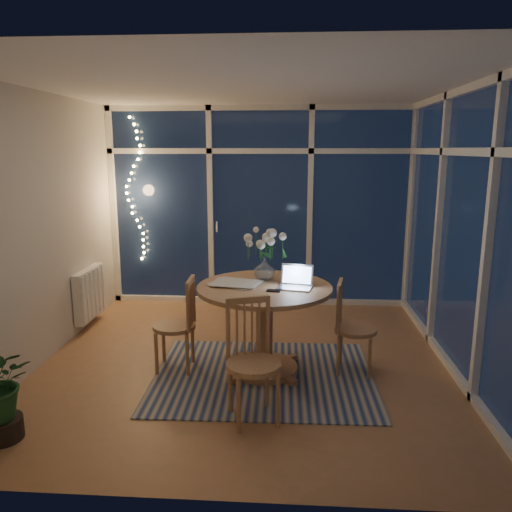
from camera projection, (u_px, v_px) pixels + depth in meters
name	position (u px, v px, depth m)	size (l,w,h in m)	color
floor	(248.00, 361.00, 4.92)	(4.00, 4.00, 0.00)	#9B7244
ceiling	(247.00, 85.00, 4.37)	(4.00, 4.00, 0.00)	silver
wall_back	(260.00, 207.00, 6.60)	(4.00, 0.04, 2.60)	beige
wall_front	(216.00, 291.00, 2.69)	(4.00, 0.04, 2.60)	beige
wall_left	(40.00, 229.00, 4.78)	(0.04, 4.00, 2.60)	beige
wall_right	(467.00, 234.00, 4.51)	(0.04, 4.00, 2.60)	beige
window_wall_back	(260.00, 207.00, 6.56)	(4.00, 0.10, 2.60)	white
window_wall_right	(463.00, 234.00, 4.52)	(0.10, 4.00, 2.60)	white
radiator	(89.00, 293.00, 5.84)	(0.10, 0.70, 0.58)	white
fairy_lights	(134.00, 190.00, 6.54)	(0.24, 0.10, 1.85)	#FFC666
garden_patio	(295.00, 259.00, 9.77)	(12.00, 6.00, 0.10)	black
garden_fence	(270.00, 207.00, 10.09)	(11.00, 0.08, 1.80)	#3E2416
neighbour_roof	(287.00, 143.00, 12.73)	(7.00, 3.00, 2.20)	#373942
garden_shrubs	(217.00, 249.00, 8.19)	(0.90, 0.90, 0.90)	black
rug	(264.00, 376.00, 4.59)	(2.00, 1.60, 0.01)	#B5A993
dining_table	(264.00, 330.00, 4.60)	(1.23, 1.23, 0.84)	#966343
chair_left	(174.00, 324.00, 4.65)	(0.42, 0.42, 0.91)	#966343
chair_right	(356.00, 327.00, 4.60)	(0.41, 0.41, 0.88)	#966343
chair_front	(253.00, 362.00, 3.77)	(0.44, 0.44, 0.95)	#966343
laptop	(295.00, 277.00, 4.42)	(0.29, 0.26, 0.21)	silver
flower_vase	(264.00, 269.00, 4.71)	(0.20, 0.20, 0.21)	silver
bowl	(306.00, 282.00, 4.60)	(0.15, 0.15, 0.04)	white
newspapers	(236.00, 282.00, 4.60)	(0.42, 0.32, 0.02)	beige
phone	(274.00, 291.00, 4.35)	(0.12, 0.06, 0.01)	black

